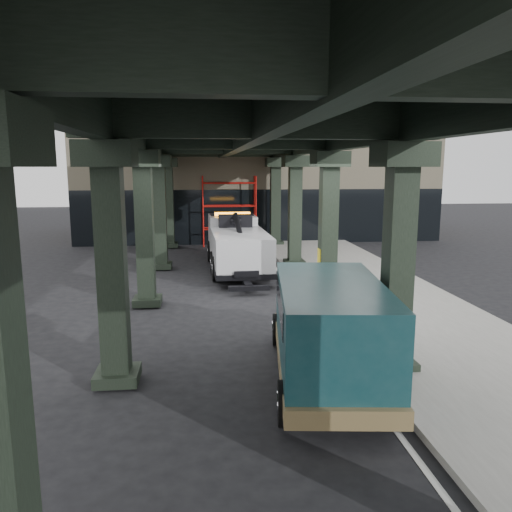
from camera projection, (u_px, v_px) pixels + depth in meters
ground at (257, 321)px, 14.78m from camera, size 90.00×90.00×0.00m
sidewalk at (380, 297)px, 17.21m from camera, size 5.00×40.00×0.15m
lane_stripe at (300, 301)px, 16.92m from camera, size 0.12×38.00×0.01m
viaduct at (238, 136)px, 15.73m from camera, size 7.40×32.00×6.40m
building at (254, 174)px, 33.86m from camera, size 22.00×10.00×8.00m
scaffolding at (229, 209)px, 28.74m from camera, size 3.08×0.88×4.00m
tow_truck at (236, 242)px, 21.87m from camera, size 2.52×7.82×2.54m
towed_van at (328, 328)px, 10.35m from camera, size 2.75×5.72×2.24m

